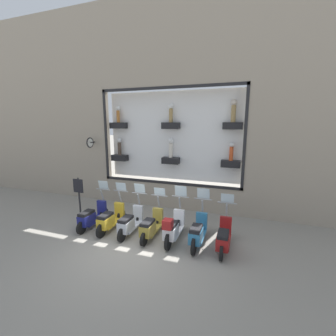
% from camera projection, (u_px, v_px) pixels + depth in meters
% --- Properties ---
extents(ground_plane, '(120.00, 120.00, 0.00)m').
position_uv_depth(ground_plane, '(134.00, 245.00, 7.11)').
color(ground_plane, gray).
extents(building_facade, '(1.17, 36.00, 8.94)m').
position_uv_depth(building_facade, '(170.00, 105.00, 9.57)').
color(building_facade, gray).
rests_on(building_facade, ground_plane).
extents(scooter_red_0, '(1.79, 0.61, 1.53)m').
position_uv_depth(scooter_red_0, '(224.00, 237.00, 6.77)').
color(scooter_red_0, black).
rests_on(scooter_red_0, ground_plane).
extents(scooter_teal_1, '(1.81, 0.60, 1.65)m').
position_uv_depth(scooter_teal_1, '(198.00, 232.00, 7.03)').
color(scooter_teal_1, black).
rests_on(scooter_teal_1, ground_plane).
extents(scooter_white_2, '(1.81, 0.60, 1.66)m').
position_uv_depth(scooter_white_2, '(173.00, 228.00, 7.22)').
color(scooter_white_2, black).
rests_on(scooter_white_2, ground_plane).
extents(scooter_olive_3, '(1.79, 0.60, 1.51)m').
position_uv_depth(scooter_olive_3, '(151.00, 226.00, 7.53)').
color(scooter_olive_3, black).
rests_on(scooter_olive_3, ground_plane).
extents(scooter_silver_4, '(1.79, 0.60, 1.60)m').
position_uv_depth(scooter_silver_4, '(130.00, 222.00, 7.78)').
color(scooter_silver_4, black).
rests_on(scooter_silver_4, ground_plane).
extents(scooter_yellow_5, '(1.80, 0.60, 1.57)m').
position_uv_depth(scooter_yellow_5, '(110.00, 219.00, 8.04)').
color(scooter_yellow_5, black).
rests_on(scooter_yellow_5, ground_plane).
extents(scooter_navy_6, '(1.79, 0.61, 1.58)m').
position_uv_depth(scooter_navy_6, '(92.00, 216.00, 8.29)').
color(scooter_navy_6, black).
rests_on(scooter_navy_6, ground_plane).
extents(shop_sign_post, '(0.36, 0.45, 1.68)m').
position_uv_depth(shop_sign_post, '(79.00, 197.00, 9.00)').
color(shop_sign_post, '#232326').
rests_on(shop_sign_post, ground_plane).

